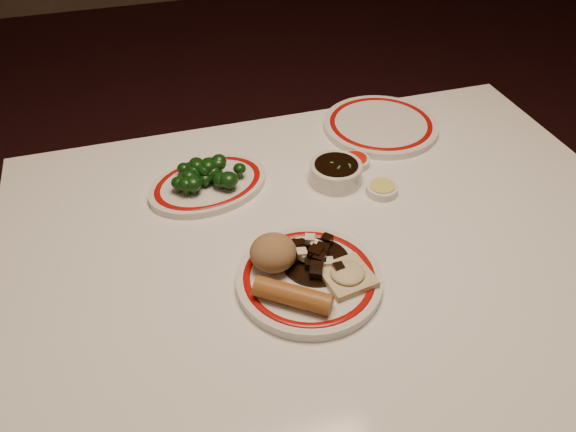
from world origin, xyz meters
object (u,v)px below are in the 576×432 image
Objects in this scene: fried_wonton at (347,275)px; soy_bowl at (336,173)px; spring_roll at (293,295)px; dining_table at (334,274)px; broccoli_pile at (205,173)px; rice_mound at (273,253)px; main_plate at (309,279)px; stirfry_heap at (313,256)px; broccoli_plate at (208,185)px.

soy_bowl is (0.09, 0.28, -0.01)m from fried_wonton.
spring_roll is 0.10m from fried_wonton.
dining_table is 0.21m from soy_bowl.
spring_roll is at bearing -132.93° from dining_table.
dining_table is 0.32m from broccoli_pile.
rice_mound is at bearing 147.65° from fried_wonton.
main_plate is 0.33m from broccoli_pile.
main_plate is at bearing -119.25° from soy_bowl.
stirfry_heap is at bearing -1.40° from spring_roll.
fried_wonton is at bearing -53.67° from stirfry_heap.
broccoli_plate is (-0.17, 0.33, -0.02)m from fried_wonton.
spring_roll is 1.17× the size of soy_bowl.
main_plate reaches higher than broccoli_plate.
spring_roll reaches higher than dining_table.
spring_roll is at bearing -167.50° from fried_wonton.
fried_wonton is at bearing -107.07° from soy_bowl.
stirfry_heap is (0.02, 0.03, 0.02)m from main_plate.
fried_wonton reaches higher than main_plate.
spring_roll is at bearing -79.16° from broccoli_plate.
rice_mound reaches higher than dining_table.
soy_bowl is at bearing 70.40° from dining_table.
rice_mound is 0.66× the size of stirfry_heap.
spring_roll is at bearing -86.12° from rice_mound.
stirfry_heap is at bearing -10.80° from rice_mound.
stirfry_heap reaches higher than broccoli_plate.
rice_mound is at bearing 139.66° from main_plate.
broccoli_pile reaches higher than dining_table.
main_plate reaches higher than dining_table.
fried_wonton is 0.58× the size of broccoli_pile.
spring_roll reaches higher than main_plate.
soy_bowl is at bearing 4.92° from spring_roll.
rice_mound is 0.64× the size of spring_roll.
broccoli_pile is at bearing 110.63° from main_plate.
broccoli_pile reaches higher than spring_roll.
fried_wonton is 0.29m from soy_bowl.
dining_table is 10.02× the size of stirfry_heap.
stirfry_heap reaches higher than dining_table.
rice_mound is 0.13m from fried_wonton.
fried_wonton is at bearing -40.98° from spring_roll.
soy_bowl is at bearing 72.93° from fried_wonton.
rice_mound is 0.07m from stirfry_heap.
broccoli_plate is (-0.19, 0.22, 0.10)m from dining_table.
broccoli_pile is at bearing 48.06° from spring_roll.
rice_mound is at bearing 40.40° from spring_roll.
fried_wonton is at bearing -24.03° from main_plate.
rice_mound reaches higher than broccoli_plate.
soy_bowl is (0.14, 0.25, 0.01)m from main_plate.
broccoli_pile reaches higher than stirfry_heap.
soy_bowl is (0.25, -0.05, 0.01)m from broccoli_plate.
rice_mound is 0.29m from soy_bowl.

